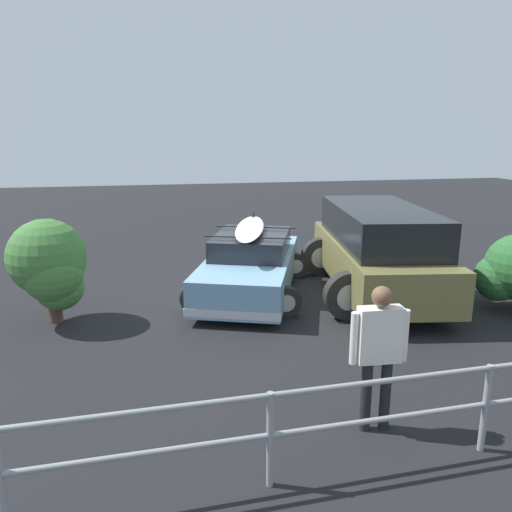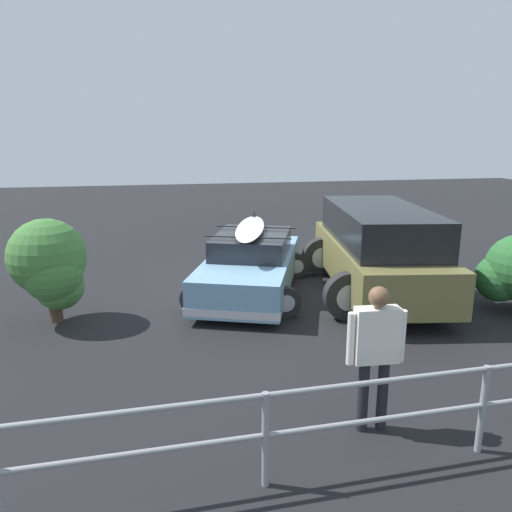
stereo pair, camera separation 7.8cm
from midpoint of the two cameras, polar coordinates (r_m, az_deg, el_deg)
ground_plane at (r=10.65m, az=0.53°, el=-3.99°), size 44.00×44.00×0.02m
sedan_car at (r=10.33m, az=-0.39°, el=-1.03°), size 3.02×4.42×1.52m
suv_car at (r=10.53m, az=13.94°, el=0.77°), size 3.13×5.08×1.81m
person_bystander at (r=5.70m, az=13.92°, el=-9.95°), size 0.66×0.23×1.70m
railing_fence at (r=5.84m, az=24.99°, el=-14.08°), size 9.38×0.42×0.98m
bush_near_left at (r=9.27m, az=-22.21°, el=-0.64°), size 1.32×1.34×1.86m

